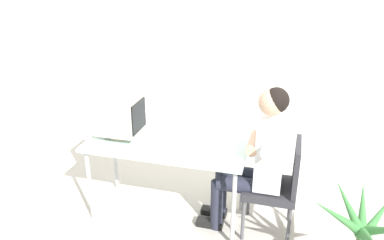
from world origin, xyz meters
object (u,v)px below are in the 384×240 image
at_px(person_seated, 258,155).
at_px(office_chair, 278,183).
at_px(crt_monitor, 120,115).
at_px(desk, 167,150).
at_px(keyboard, 149,142).

bearing_deg(person_seated, office_chair, 0.00).
bearing_deg(crt_monitor, desk, -4.51).
relative_size(crt_monitor, person_seated, 0.29).
xyz_separation_m(desk, crt_monitor, (-0.45, 0.04, 0.28)).
bearing_deg(office_chair, person_seated, -180.00).
bearing_deg(keyboard, office_chair, 2.37).
relative_size(desk, crt_monitor, 3.72).
distance_m(desk, office_chair, 1.00).
height_order(office_chair, person_seated, person_seated).
xyz_separation_m(keyboard, office_chair, (1.14, 0.05, -0.27)).
distance_m(desk, keyboard, 0.18).
distance_m(office_chair, person_seated, 0.30).
relative_size(desk, person_seated, 1.07).
bearing_deg(office_chair, crt_monitor, 179.16).
bearing_deg(office_chair, keyboard, -177.63).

